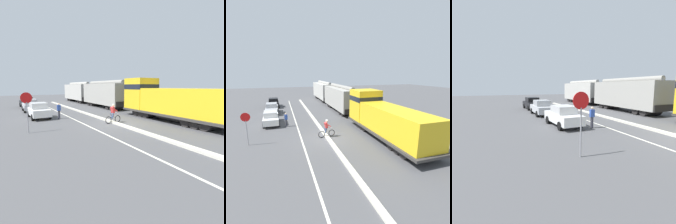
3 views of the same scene
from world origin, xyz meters
TOP-DOWN VIEW (x-y plane):
  - median_curb at (0.00, 6.00)m, footprint 0.36×36.00m
  - lane_stripe at (-2.40, 6.00)m, footprint 0.14×36.00m
  - hopper_car_lead at (5.31, 11.19)m, footprint 2.90×10.60m
  - hopper_car_middle at (5.31, 22.79)m, footprint 2.90×10.60m
  - parked_car_white at (-5.29, 6.42)m, footprint 1.93×4.25m
  - parked_car_silver at (-5.40, 12.39)m, footprint 1.85×4.21m
  - parked_car_black at (-5.30, 17.75)m, footprint 1.97×4.27m
  - stop_sign at (-6.92, 0.42)m, footprint 0.76×0.08m
  - pedestrian_by_cars at (-3.58, 4.91)m, footprint 0.34×0.22m

SIDE VIEW (x-z plane):
  - lane_stripe at x=-2.40m, z-range 0.00..0.01m
  - median_curb at x=0.00m, z-range 0.00..0.16m
  - parked_car_white at x=-5.29m, z-range 0.01..1.63m
  - parked_car_silver at x=-5.40m, z-range 0.01..1.63m
  - parked_car_black at x=-5.30m, z-range 0.01..1.63m
  - pedestrian_by_cars at x=-3.58m, z-range 0.04..1.66m
  - stop_sign at x=-6.92m, z-range 0.58..3.46m
  - hopper_car_lead at x=5.31m, z-range -0.01..4.17m
  - hopper_car_middle at x=5.31m, z-range -0.01..4.17m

